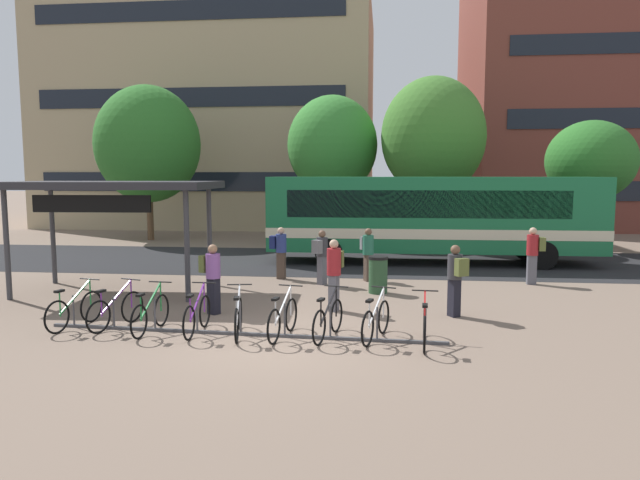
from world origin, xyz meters
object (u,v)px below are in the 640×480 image
parked_bicycle_white_7 (376,321)px  commuter_navy_pack_0 (280,249)px  commuter_olive_pack_5 (212,274)px  commuter_grey_pack_2 (321,253)px  transit_shelter (112,189)px  street_tree_1 (591,161)px  street_tree_2 (332,146)px  city_bus (433,216)px  parked_bicycle_silver_4 (238,318)px  parked_bicycle_red_8 (424,326)px  commuter_olive_pack_6 (334,270)px  trash_bin (378,275)px  parked_bicycle_green_0 (75,310)px  parked_bicycle_purple_3 (197,315)px  commuter_olive_pack_4 (534,252)px  street_tree_0 (433,137)px  street_tree_3 (148,144)px  commuter_grey_pack_1 (368,251)px  parked_bicycle_green_2 (151,314)px  commuter_olive_pack_3 (456,276)px  parked_bicycle_black_6 (328,320)px  parked_bicycle_purple_1 (116,310)px  parked_bicycle_white_5 (283,319)px

parked_bicycle_white_7 → commuter_navy_pack_0: commuter_navy_pack_0 is taller
commuter_olive_pack_5 → commuter_grey_pack_2: bearing=91.9°
commuter_navy_pack_0 → transit_shelter: bearing=-143.5°
street_tree_1 → street_tree_2: size_ratio=0.78×
city_bus → parked_bicycle_silver_4: 11.60m
parked_bicycle_white_7 → street_tree_1: bearing=-13.9°
parked_bicycle_red_8 → street_tree_1: 17.15m
commuter_olive_pack_6 → trash_bin: commuter_olive_pack_6 is taller
parked_bicycle_green_0 → parked_bicycle_red_8: size_ratio=0.98×
parked_bicycle_purple_3 → commuter_olive_pack_4: size_ratio=1.00×
street_tree_0 → street_tree_3: bearing=177.1°
parked_bicycle_purple_3 → parked_bicycle_silver_4: size_ratio=1.01×
commuter_olive_pack_4 → commuter_olive_pack_5: commuter_olive_pack_4 is taller
parked_bicycle_purple_3 → commuter_grey_pack_1: bearing=-27.2°
city_bus → transit_shelter: size_ratio=2.10×
transit_shelter → commuter_grey_pack_2: size_ratio=3.52×
parked_bicycle_green_2 → parked_bicycle_purple_3: 1.00m
parked_bicycle_green_0 → parked_bicycle_red_8: (7.39, -0.51, 0.00)m
commuter_navy_pack_0 → commuter_olive_pack_3: size_ratio=0.98×
parked_bicycle_silver_4 → commuter_olive_pack_5: commuter_olive_pack_5 is taller
parked_bicycle_white_7 → transit_shelter: 8.72m
parked_bicycle_purple_3 → commuter_grey_pack_1: size_ratio=1.05×
street_tree_0 → parked_bicycle_green_0: bearing=-119.1°
parked_bicycle_green_0 → commuter_olive_pack_3: commuter_olive_pack_3 is taller
commuter_grey_pack_2 → commuter_olive_pack_3: 5.04m
parked_bicycle_black_6 → street_tree_1: size_ratio=0.30×
commuter_navy_pack_0 → commuter_olive_pack_4: (7.72, -0.08, 0.05)m
commuter_olive_pack_6 → street_tree_1: (9.86, 12.12, 2.85)m
commuter_navy_pack_0 → commuter_olive_pack_4: bearing=4.6°
commuter_grey_pack_2 → street_tree_3: street_tree_3 is taller
parked_bicycle_purple_1 → street_tree_2: (3.17, 16.69, 4.30)m
parked_bicycle_green_2 → street_tree_1: (13.50, 14.49, 3.47)m
parked_bicycle_silver_4 → commuter_olive_pack_5: 2.20m
street_tree_0 → parked_bicycle_silver_4: bearing=-107.7°
parked_bicycle_purple_1 → street_tree_1: 20.53m
commuter_grey_pack_2 → street_tree_2: 11.90m
parked_bicycle_white_5 → street_tree_1: street_tree_1 is taller
parked_bicycle_purple_1 → transit_shelter: bearing=42.7°
parked_bicycle_purple_3 → parked_bicycle_red_8: (4.62, -0.35, 0.00)m
parked_bicycle_green_2 → commuter_olive_pack_4: size_ratio=1.00×
city_bus → street_tree_1: 8.26m
parked_bicycle_green_2 → commuter_navy_pack_0: (1.57, 6.51, 0.56)m
street_tree_1 → parked_bicycle_green_2: bearing=-133.0°
commuter_olive_pack_4 → parked_bicycle_white_7: bearing=54.9°
transit_shelter → trash_bin: bearing=2.2°
parked_bicycle_silver_4 → parked_bicycle_red_8: (3.72, -0.24, 0.00)m
parked_bicycle_purple_1 → commuter_grey_pack_1: bearing=-23.2°
parked_bicycle_red_8 → commuter_olive_pack_3: 2.61m
parked_bicycle_black_6 → trash_bin: trash_bin is taller
parked_bicycle_white_5 → commuter_navy_pack_0: bearing=20.7°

